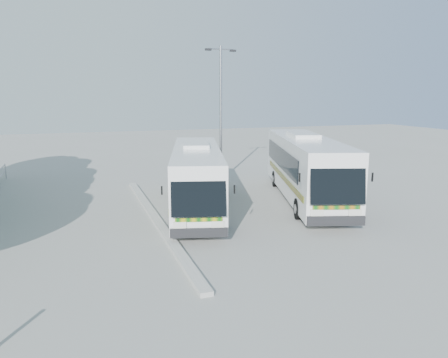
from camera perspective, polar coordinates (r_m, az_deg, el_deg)
name	(u,v)px	position (r m, az deg, el deg)	size (l,w,h in m)	color
ground	(218,228)	(18.59, -0.78, -6.39)	(100.00, 100.00, 0.00)	#979792
kerb_divider	(156,219)	(19.89, -8.93, -5.12)	(0.40, 16.00, 0.15)	#B2B2AD
coach_main	(197,176)	(21.28, -3.58, 0.40)	(4.83, 10.99, 3.00)	white
coach_adjacent	(306,166)	(23.51, 10.62, 1.65)	(5.73, 12.01, 3.29)	white
lamppost	(221,108)	(27.97, -0.42, 9.26)	(2.08, 0.46, 8.48)	#989AA0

